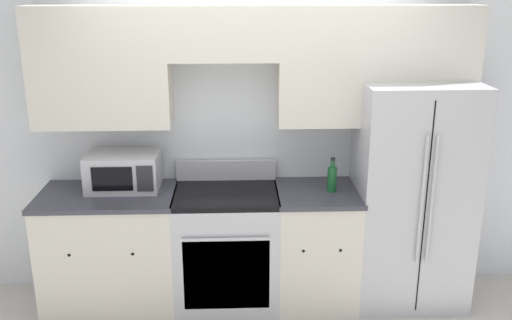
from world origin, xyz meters
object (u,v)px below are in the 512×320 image
object	(u,v)px
microwave	(123,171)
bottle	(332,178)
refrigerator	(410,194)
oven_range	(227,247)

from	to	relation	value
microwave	bottle	bearing A→B (deg)	-4.26
microwave	bottle	size ratio (longest dim) A/B	2.04
refrigerator	bottle	size ratio (longest dim) A/B	6.60
refrigerator	bottle	xyz separation A→B (m)	(-0.62, -0.05, 0.15)
bottle	oven_range	bearing A→B (deg)	179.26
microwave	oven_range	bearing A→B (deg)	-7.84
refrigerator	microwave	bearing A→B (deg)	178.16
refrigerator	bottle	distance (m)	0.64
oven_range	bottle	world-z (taller)	bottle
oven_range	bottle	xyz separation A→B (m)	(0.80, -0.01, 0.56)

